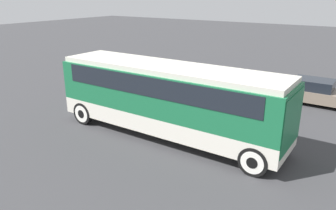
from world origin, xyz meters
name	(u,v)px	position (x,y,z in m)	size (l,w,h in m)	color
ground_plane	(168,135)	(0.00, 0.00, 0.00)	(120.00, 120.00, 0.00)	#38383A
tour_bus	(170,95)	(0.10, 0.00, 1.97)	(10.68, 2.66, 3.27)	silver
parked_car_near	(315,92)	(4.55, 8.63, 0.71)	(4.15, 1.90, 1.45)	#7A6B5B
parked_car_mid	(181,87)	(-2.56, 5.19, 0.71)	(4.04, 1.97, 1.41)	black
parked_car_far	(180,76)	(-4.16, 7.69, 0.68)	(4.02, 1.81, 1.34)	maroon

